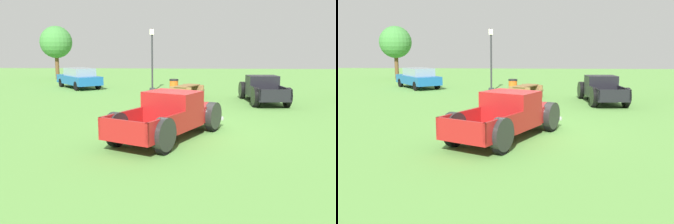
# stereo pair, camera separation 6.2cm
# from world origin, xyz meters

# --- Properties ---
(ground_plane) EXTENTS (80.00, 80.00, 0.00)m
(ground_plane) POSITION_xyz_m (0.00, 0.00, 0.00)
(ground_plane) COLOR #5B9342
(pickup_truck_foreground) EXTENTS (3.93, 5.34, 1.56)m
(pickup_truck_foreground) POSITION_xyz_m (-0.37, -0.65, 0.74)
(pickup_truck_foreground) COLOR maroon
(pickup_truck_foreground) RESTS_ON ground_plane
(pickup_truck_behind_left) EXTENTS (2.16, 4.92, 1.47)m
(pickup_truck_behind_left) POSITION_xyz_m (4.21, 7.75, 0.70)
(pickup_truck_behind_left) COLOR black
(pickup_truck_behind_left) RESTS_ON ground_plane
(sedan_distant_b) EXTENTS (4.22, 4.63, 1.49)m
(sedan_distant_b) POSITION_xyz_m (-7.95, 14.11, 0.78)
(sedan_distant_b) COLOR #195699
(sedan_distant_b) RESTS_ON ground_plane
(lamp_post_near) EXTENTS (0.36, 0.36, 4.27)m
(lamp_post_near) POSITION_xyz_m (-2.32, 12.21, 2.24)
(lamp_post_near) COLOR #2D2D33
(lamp_post_near) RESTS_ON ground_plane
(picnic_table) EXTENTS (2.16, 2.29, 0.78)m
(picnic_table) POSITION_xyz_m (0.07, 9.07, 0.49)
(picnic_table) COLOR olive
(picnic_table) RESTS_ON ground_plane
(trash_can) EXTENTS (0.59, 0.59, 0.95)m
(trash_can) POSITION_xyz_m (-0.80, 11.19, 0.48)
(trash_can) COLOR orange
(trash_can) RESTS_ON ground_plane
(oak_tree_east) EXTENTS (2.95, 2.95, 4.94)m
(oak_tree_east) POSITION_xyz_m (-12.15, 21.37, 3.44)
(oak_tree_east) COLOR brown
(oak_tree_east) RESTS_ON ground_plane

